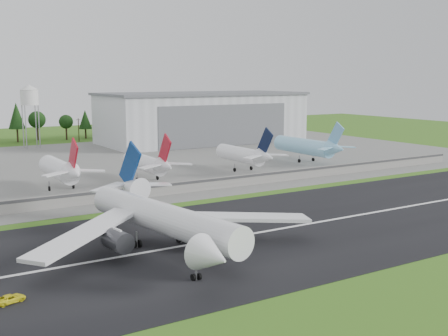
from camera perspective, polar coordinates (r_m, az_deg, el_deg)
ground at (r=111.19m, az=6.05°, el=-7.86°), size 600.00×600.00×0.00m
runway at (r=118.90m, az=3.08°, el=-6.67°), size 320.00×60.00×0.10m
runway_centerline at (r=118.88m, az=3.08°, el=-6.64°), size 220.00×1.00×0.02m
apron at (r=216.53m, az=-13.74°, el=0.28°), size 320.00×150.00×0.10m
blast_fence at (r=156.51m, az=-6.34°, el=-2.20°), size 240.00×0.61×3.50m
hangar_east at (r=286.36m, az=-2.26°, el=5.17°), size 102.00×47.00×25.20m
water_tower at (r=275.68m, az=-19.17°, el=7.00°), size 8.40×8.40×29.40m
utility_poles at (r=293.10m, az=-18.61°, el=2.31°), size 230.00×3.00×12.00m
treeline at (r=307.65m, az=-19.25°, el=2.58°), size 320.00×16.00×22.00m
main_airliner at (r=107.03m, az=-6.11°, el=-5.82°), size 56.61×59.17×18.17m
ground_vehicle at (r=89.27m, az=-20.88°, el=-12.29°), size 4.76×3.09×1.22m
parked_jet_red_a at (r=168.42m, az=-16.13°, el=-0.19°), size 7.36×31.29×16.66m
parked_jet_red_b at (r=177.51m, az=-7.63°, el=0.46°), size 7.36×31.29×16.36m
parked_jet_navy at (r=195.04m, az=2.19°, el=1.35°), size 7.36×31.29×16.51m
parked_jet_skyblue at (r=218.75m, az=8.63°, el=2.18°), size 7.36×37.29×16.86m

